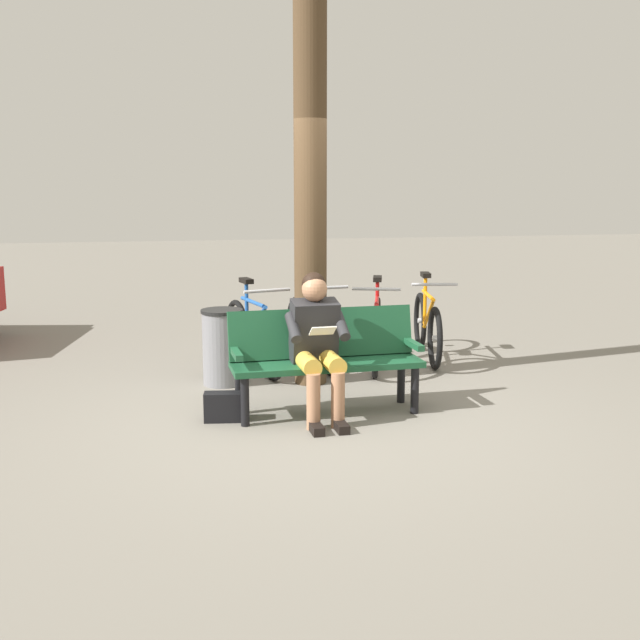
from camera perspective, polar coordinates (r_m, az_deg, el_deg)
ground_plane at (r=6.34m, az=-0.33°, el=-7.50°), size 40.00×40.00×0.00m
bench at (r=6.48m, az=0.35°, el=-2.46°), size 1.62×0.54×0.87m
person_reading at (r=6.27m, az=-0.23°, el=-1.42°), size 0.50×0.78×1.20m
handbag at (r=6.35m, az=-7.24°, el=-6.41°), size 0.32×0.18×0.24m
tree_trunk at (r=7.27m, az=-0.73°, el=9.65°), size 0.31×0.31×3.71m
litter_bin at (r=7.43m, az=-7.24°, el=-1.99°), size 0.40×0.40×0.73m
bicycle_green at (r=8.54m, az=7.96°, el=-0.47°), size 0.49×1.66×0.94m
bicycle_orange at (r=8.13m, az=4.22°, el=-0.93°), size 0.62×1.63×0.94m
bicycle_black at (r=8.18m, az=-0.58°, el=-0.84°), size 0.48×1.67×0.94m
bicycle_red at (r=7.99m, az=-4.98°, el=-1.14°), size 0.57×1.64×0.94m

